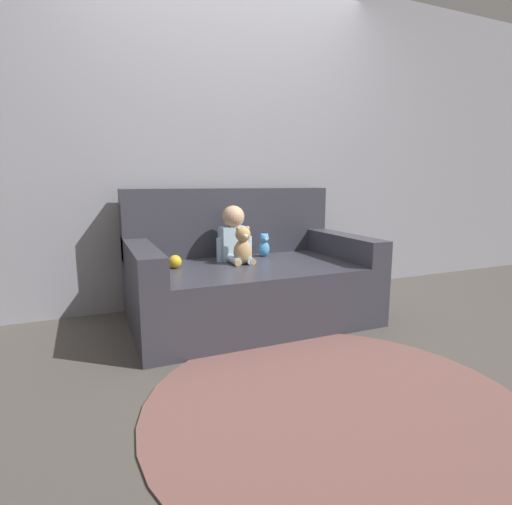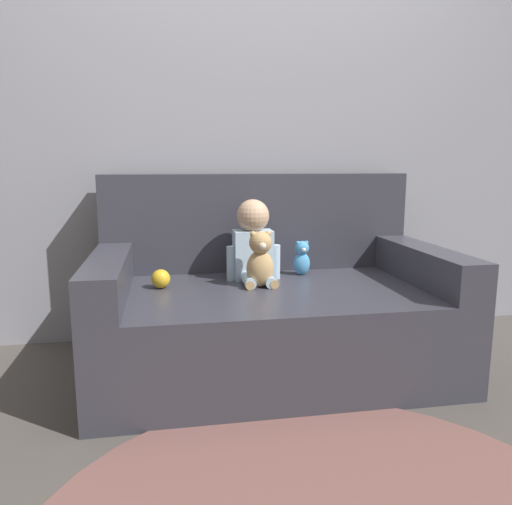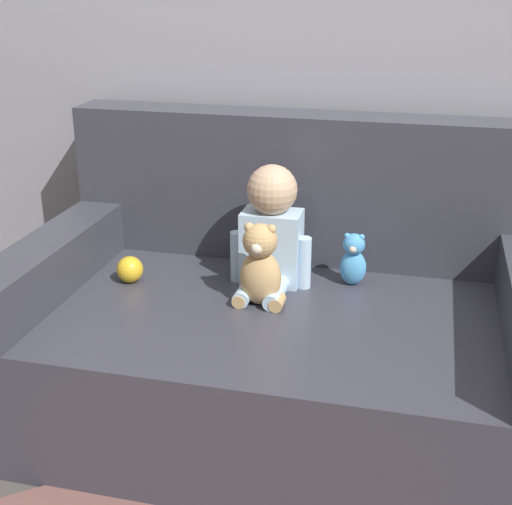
% 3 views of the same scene
% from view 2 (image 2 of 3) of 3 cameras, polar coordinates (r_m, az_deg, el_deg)
% --- Properties ---
extents(ground_plane, '(12.00, 12.00, 0.00)m').
position_cam_2_polar(ground_plane, '(2.49, 1.77, -13.09)').
color(ground_plane, '#4C4742').
extents(wall_back, '(8.00, 0.05, 2.60)m').
position_cam_2_polar(wall_back, '(2.87, -0.60, 16.55)').
color(wall_back, '#93939E').
rests_on(wall_back, ground_plane).
extents(couch, '(1.63, 1.00, 0.93)m').
position_cam_2_polar(couch, '(2.45, 1.47, -5.89)').
color(couch, '#383842').
rests_on(couch, ground_plane).
extents(person_baby, '(0.27, 0.30, 0.40)m').
position_cam_2_polar(person_baby, '(2.45, -0.31, 1.10)').
color(person_baby, silver).
rests_on(person_baby, couch).
extents(teddy_bear_brown, '(0.16, 0.12, 0.26)m').
position_cam_2_polar(teddy_bear_brown, '(2.30, 0.49, -0.97)').
color(teddy_bear_brown, tan).
rests_on(teddy_bear_brown, couch).
extents(plush_toy_side, '(0.09, 0.08, 0.18)m').
position_cam_2_polar(plush_toy_side, '(2.57, 5.26, -0.63)').
color(plush_toy_side, '#4C9EDB').
rests_on(plush_toy_side, couch).
extents(toy_ball, '(0.09, 0.09, 0.09)m').
position_cam_2_polar(toy_ball, '(2.34, -10.84, -2.97)').
color(toy_ball, gold).
rests_on(toy_ball, couch).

